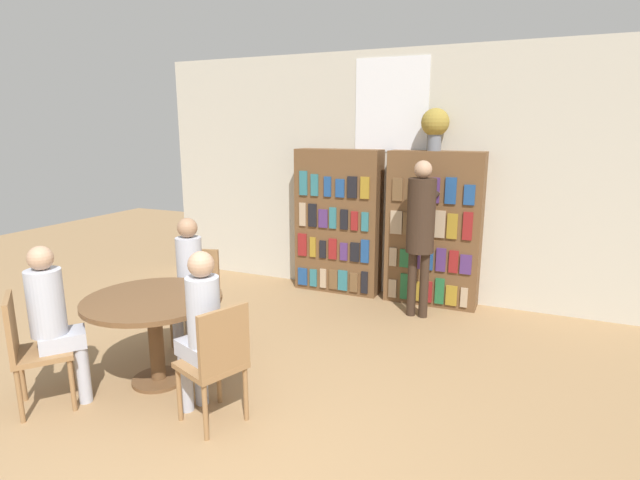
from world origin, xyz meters
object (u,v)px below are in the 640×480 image
object	(u,v)px
flower_vase	(435,125)
seated_reader_right	(201,325)
bookshelf_left	(338,222)
bookshelf_right	(433,230)
chair_near_camera	(30,346)
reading_table	(154,313)
seated_reader_left	(188,276)
chair_far_side	(217,359)
chair_left_side	(197,290)
seated_reader_back	(55,316)
librarian_standing	(421,223)

from	to	relation	value
flower_vase	seated_reader_right	bearing A→B (deg)	-107.42
bookshelf_left	bookshelf_right	bearing A→B (deg)	-0.01
chair_near_camera	reading_table	bearing A→B (deg)	90.00
seated_reader_left	bookshelf_right	bearing A→B (deg)	-146.01
chair_far_side	seated_reader_left	xyz separation A→B (m)	(-1.02, 1.00, 0.21)
chair_left_side	seated_reader_back	world-z (taller)	seated_reader_back
flower_vase	seated_reader_left	bearing A→B (deg)	-129.92
reading_table	chair_left_side	xyz separation A→B (m)	(-0.24, 0.86, -0.10)
seated_reader_right	seated_reader_back	distance (m)	1.15
flower_vase	seated_reader_left	world-z (taller)	flower_vase
seated_reader_right	bookshelf_right	bearing A→B (deg)	2.47
bookshelf_left	bookshelf_right	xyz separation A→B (m)	(1.22, -0.00, -0.00)
reading_table	seated_reader_right	distance (m)	0.72
chair_far_side	seated_reader_left	world-z (taller)	seated_reader_left
bookshelf_right	chair_near_camera	size ratio (longest dim) A/B	2.02
flower_vase	chair_far_side	xyz separation A→B (m)	(-0.81, -3.19, -1.61)
bookshelf_right	seated_reader_right	distance (m)	3.28
librarian_standing	seated_reader_right	bearing A→B (deg)	-110.52
chair_left_side	chair_far_side	xyz separation A→B (m)	(1.07, -1.18, 0.00)
bookshelf_left	bookshelf_right	distance (m)	1.22
chair_near_camera	chair_left_side	distance (m)	1.59
seated_reader_back	bookshelf_left	bearing A→B (deg)	113.69
chair_near_camera	seated_reader_right	size ratio (longest dim) A/B	0.72
librarian_standing	bookshelf_right	bearing A→B (deg)	85.22
librarian_standing	seated_reader_back	bearing A→B (deg)	-125.52
flower_vase	chair_left_side	xyz separation A→B (m)	(-1.88, -2.01, -1.61)
seated_reader_left	librarian_standing	size ratio (longest dim) A/B	0.72
chair_left_side	seated_reader_left	distance (m)	0.28
flower_vase	seated_reader_right	distance (m)	3.56
flower_vase	chair_near_camera	xyz separation A→B (m)	(-2.20, -3.57, -1.61)
seated_reader_back	bookshelf_right	bearing A→B (deg)	96.75
flower_vase	seated_reader_right	xyz separation A→B (m)	(-0.98, -3.12, -1.41)
bookshelf_left	reading_table	bearing A→B (deg)	-99.27
bookshelf_left	flower_vase	size ratio (longest dim) A/B	3.82
chair_left_side	librarian_standing	distance (m)	2.47
librarian_standing	reading_table	bearing A→B (deg)	-124.76
bookshelf_right	seated_reader_back	xyz separation A→B (m)	(-2.13, -3.42, -0.20)
chair_near_camera	chair_far_side	distance (m)	1.44
bookshelf_right	reading_table	world-z (taller)	bookshelf_right
bookshelf_left	chair_left_side	world-z (taller)	bookshelf_left
reading_table	chair_near_camera	world-z (taller)	chair_near_camera
flower_vase	reading_table	distance (m)	3.64
reading_table	chair_near_camera	bearing A→B (deg)	-128.61
bookshelf_right	seated_reader_left	size ratio (longest dim) A/B	1.45
flower_vase	chair_left_side	size ratio (longest dim) A/B	0.53
seated_reader_right	flower_vase	bearing A→B (deg)	3.19
chair_far_side	seated_reader_back	size ratio (longest dim) A/B	0.72
chair_far_side	chair_near_camera	bearing A→B (deg)	126.00
flower_vase	chair_far_side	distance (m)	3.66
seated_reader_right	seated_reader_left	bearing A→B (deg)	62.97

